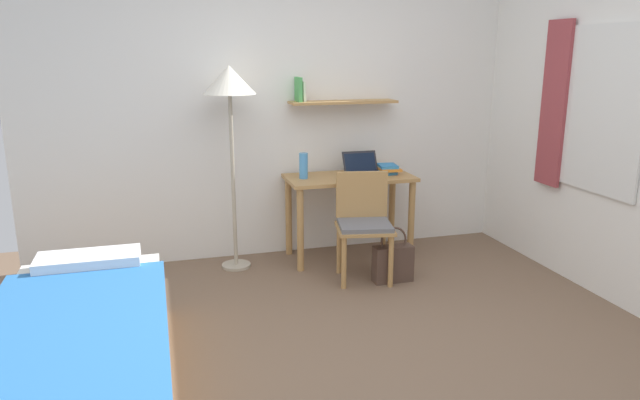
% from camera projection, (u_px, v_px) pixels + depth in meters
% --- Properties ---
extents(ground_plane, '(5.28, 5.28, 0.00)m').
position_uv_depth(ground_plane, '(362.00, 359.00, 3.43)').
color(ground_plane, brown).
extents(wall_back, '(4.40, 0.27, 2.60)m').
position_uv_depth(wall_back, '(285.00, 106.00, 4.99)').
color(wall_back, white).
rests_on(wall_back, ground_plane).
extents(bed, '(0.89, 1.97, 0.54)m').
position_uv_depth(bed, '(79.00, 359.00, 2.97)').
color(bed, '#B2844C').
rests_on(bed, ground_plane).
extents(desk, '(1.08, 0.52, 0.73)m').
position_uv_depth(desk, '(349.00, 192.00, 5.00)').
color(desk, '#B2844C').
rests_on(desk, ground_plane).
extents(desk_chair, '(0.50, 0.46, 0.84)m').
position_uv_depth(desk_chair, '(364.00, 221.00, 4.56)').
color(desk_chair, '#B2844C').
rests_on(desk_chair, ground_plane).
extents(standing_lamp, '(0.41, 0.41, 1.65)m').
position_uv_depth(standing_lamp, '(230.00, 90.00, 4.54)').
color(standing_lamp, '#B2A893').
rests_on(standing_lamp, ground_plane).
extents(laptop, '(0.31, 0.21, 0.19)m').
position_uv_depth(laptop, '(361.00, 169.00, 5.02)').
color(laptop, black).
rests_on(laptop, desk).
extents(water_bottle, '(0.07, 0.07, 0.21)m').
position_uv_depth(water_bottle, '(304.00, 166.00, 4.84)').
color(water_bottle, '#4C99DB').
rests_on(water_bottle, desk).
extents(book_stack, '(0.19, 0.25, 0.08)m').
position_uv_depth(book_stack, '(387.00, 169.00, 5.06)').
color(book_stack, '#3384C6').
rests_on(book_stack, desk).
extents(handbag, '(0.31, 0.12, 0.45)m').
position_uv_depth(handbag, '(393.00, 262.00, 4.55)').
color(handbag, '#4C382D').
rests_on(handbag, ground_plane).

